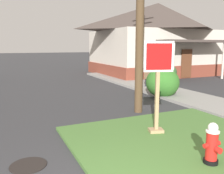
{
  "coord_description": "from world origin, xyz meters",
  "views": [
    {
      "loc": [
        -1.31,
        -2.57,
        2.3
      ],
      "look_at": [
        2.05,
        4.77,
        0.92
      ],
      "focal_mm": 38.83,
      "sensor_mm": 36.0,
      "label": 1
    }
  ],
  "objects_px": {
    "fire_hydrant": "(212,145)",
    "manhole_cover": "(28,165)",
    "street_bench": "(155,79)",
    "stop_sign": "(157,88)"
  },
  "relations": [
    {
      "from": "manhole_cover",
      "to": "street_bench",
      "type": "height_order",
      "value": "street_bench"
    },
    {
      "from": "street_bench",
      "to": "manhole_cover",
      "type": "bearing_deg",
      "value": -140.44
    },
    {
      "from": "stop_sign",
      "to": "street_bench",
      "type": "distance_m",
      "value": 6.4
    },
    {
      "from": "fire_hydrant",
      "to": "manhole_cover",
      "type": "bearing_deg",
      "value": 154.5
    },
    {
      "from": "manhole_cover",
      "to": "street_bench",
      "type": "distance_m",
      "value": 8.82
    },
    {
      "from": "stop_sign",
      "to": "fire_hydrant",
      "type": "bearing_deg",
      "value": -91.04
    },
    {
      "from": "manhole_cover",
      "to": "street_bench",
      "type": "relative_size",
      "value": 0.4
    },
    {
      "from": "stop_sign",
      "to": "street_bench",
      "type": "bearing_deg",
      "value": 55.81
    },
    {
      "from": "fire_hydrant",
      "to": "street_bench",
      "type": "xyz_separation_m",
      "value": [
        3.61,
        7.12,
        0.14
      ]
    },
    {
      "from": "manhole_cover",
      "to": "street_bench",
      "type": "bearing_deg",
      "value": 39.56
    }
  ]
}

